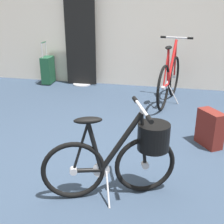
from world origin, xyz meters
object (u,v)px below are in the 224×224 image
Objects in this scene: folding_bike_foreground at (125,154)px; backpack_on_floor at (210,129)px; rolling_suitcase at (48,70)px; floor_banner_stand at (80,40)px; display_bike_left at (169,79)px.

backpack_on_floor is at bearing 53.98° from folding_bike_foreground.
rolling_suitcase is at bearing 124.32° from folding_bike_foreground.
floor_banner_stand reaches higher than backpack_on_floor.
backpack_on_floor is (2.94, -2.09, -0.08)m from rolling_suitcase.
display_bike_left is 3.53× the size of backpack_on_floor.
rolling_suitcase is (-0.69, -0.07, -0.59)m from floor_banner_stand.
rolling_suitcase reaches higher than folding_bike_foreground.
display_bike_left is at bearing -14.92° from rolling_suitcase.
floor_banner_stand is at bearing 5.46° from rolling_suitcase.
display_bike_left is 1.55m from backpack_on_floor.
backpack_on_floor is at bearing -35.48° from rolling_suitcase.
folding_bike_foreground is 3.83m from rolling_suitcase.
folding_bike_foreground is 1.26× the size of rolling_suitcase.
rolling_suitcase is (-2.16, 3.16, -0.10)m from folding_bike_foreground.
floor_banner_stand is 1.83× the size of folding_bike_foreground.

